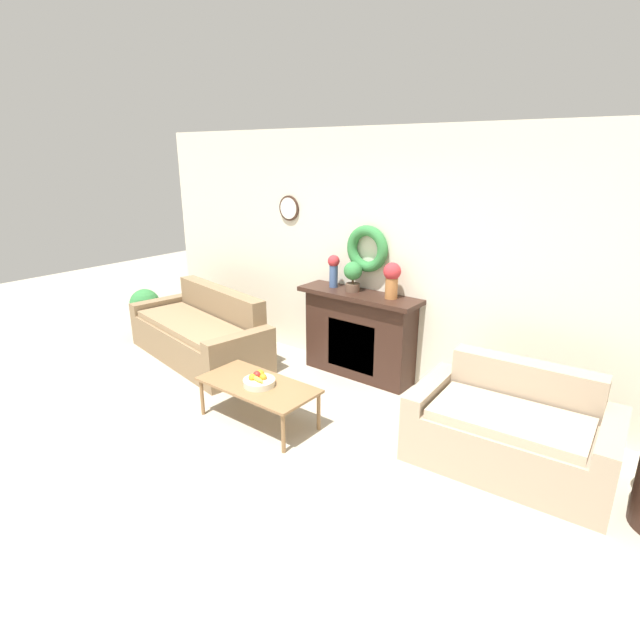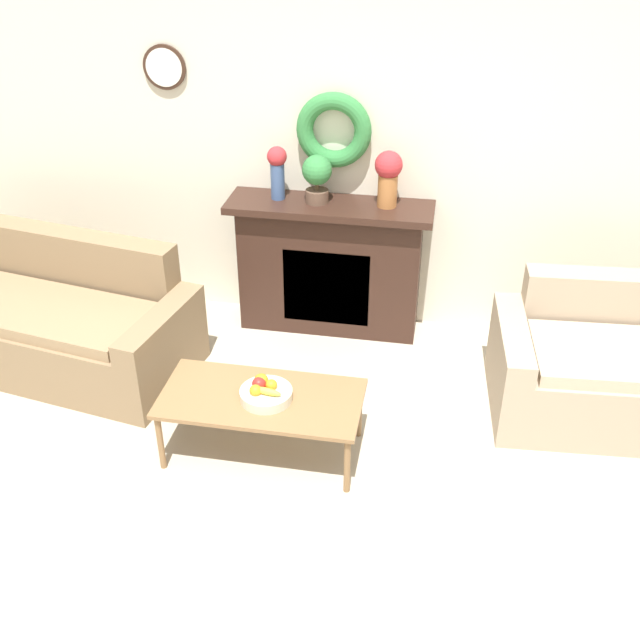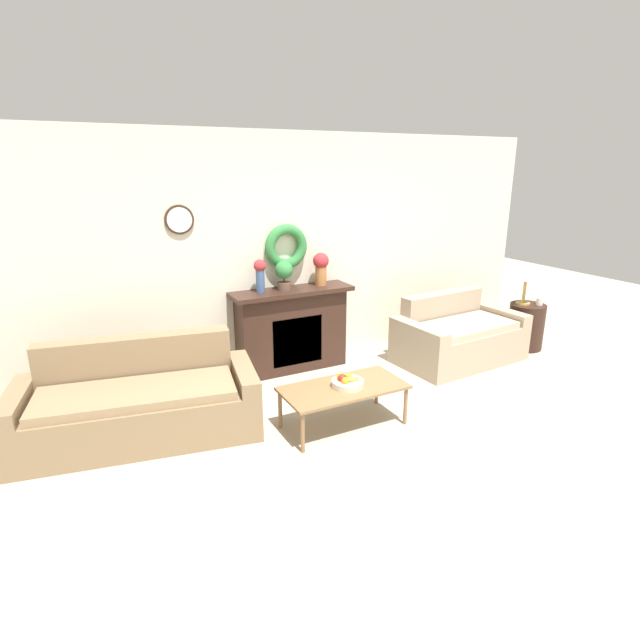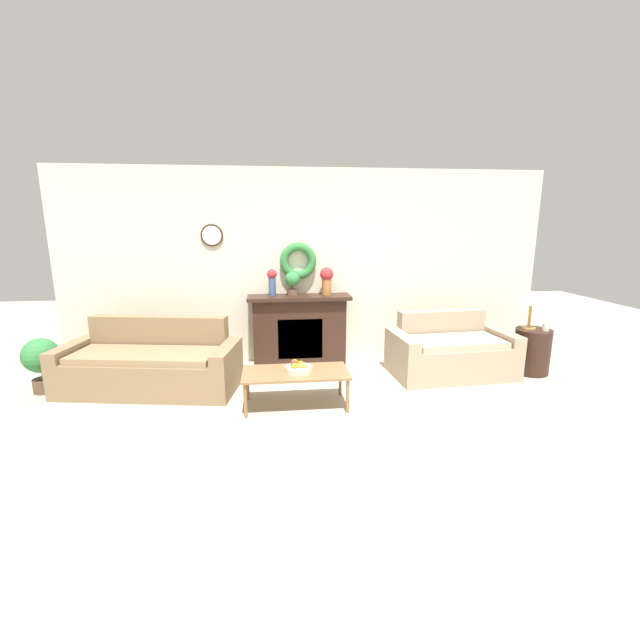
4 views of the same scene
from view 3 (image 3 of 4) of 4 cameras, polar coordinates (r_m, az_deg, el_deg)
ground_plane at (r=4.38m, az=11.14°, el=-15.19°), size 16.00×16.00×0.00m
wall_back at (r=5.87m, az=-3.01°, el=7.65°), size 6.80×0.18×2.70m
fireplace at (r=5.84m, az=-3.24°, el=-1.06°), size 1.42×0.41×0.99m
couch_left at (r=4.78m, az=-19.96°, el=-9.03°), size 2.16×1.20×0.84m
loveseat_right at (r=6.40m, az=15.49°, el=-1.91°), size 1.60×0.97×0.80m
coffee_table at (r=4.61m, az=2.70°, el=-7.98°), size 1.14×0.56×0.40m
fruit_bowl at (r=4.59m, az=3.08°, el=-7.09°), size 0.30×0.30×0.12m
side_table_by_loveseat at (r=7.12m, az=22.46°, el=-0.66°), size 0.45×0.45×0.60m
table_lamp at (r=6.94m, az=22.53°, el=4.91°), size 0.35×0.35×0.51m
mug at (r=7.06m, az=23.80°, el=1.96°), size 0.08×0.08×0.09m
vase_on_mantel_left at (r=5.53m, az=-6.87°, el=5.33°), size 0.13×0.13×0.37m
vase_on_mantel_right at (r=5.83m, az=0.10°, el=6.14°), size 0.19×0.19×0.38m
potted_plant_on_mantel at (r=5.61m, az=-4.13°, el=5.35°), size 0.20×0.20×0.33m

